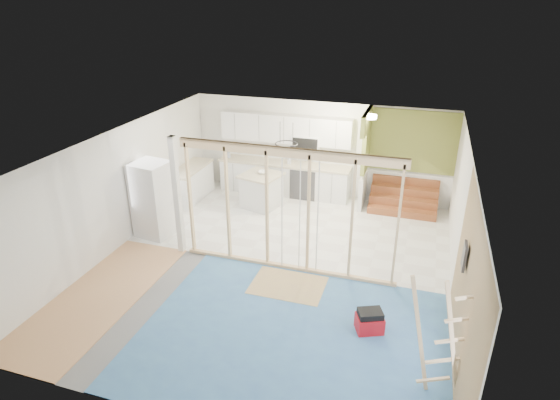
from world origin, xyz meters
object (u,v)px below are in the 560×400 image
(island, at_px, (261,191))
(fridge, at_px, (154,200))
(toolbox, at_px, (370,322))
(ladder, at_px, (440,339))

(island, bearing_deg, fridge, -115.08)
(fridge, height_order, toolbox, fridge)
(fridge, distance_m, toolbox, 5.60)
(fridge, distance_m, island, 2.87)
(fridge, relative_size, toolbox, 3.35)
(ladder, bearing_deg, island, 115.73)
(toolbox, bearing_deg, island, 105.72)
(island, distance_m, toolbox, 5.36)
(island, relative_size, toolbox, 2.15)
(fridge, distance_m, ladder, 6.92)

